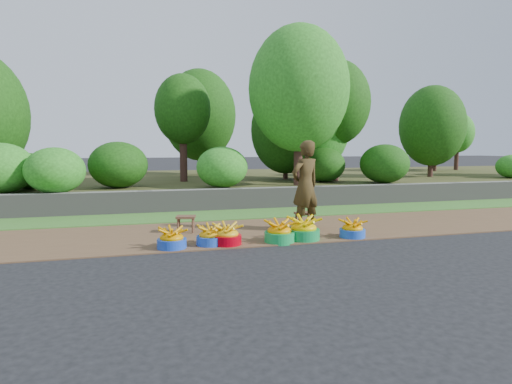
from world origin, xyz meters
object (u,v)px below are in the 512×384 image
object	(u,v)px
basin_d	(279,233)
basin_e	(304,230)
basin_f	(352,230)
basin_b	(210,237)
stool_left	(186,219)
vendor_woman	(305,186)
stool_right	(304,215)
basin_a	(172,240)
basin_c	(227,236)

from	to	relation	value
basin_d	basin_e	xyz separation A→B (m)	(0.45, 0.06, 0.01)
basin_e	basin_f	distance (m)	0.90
basin_b	stool_left	xyz separation A→B (m)	(-0.27, 1.13, 0.11)
basin_b	vendor_woman	distance (m)	2.20
basin_e	stool_right	xyz separation A→B (m)	(0.41, 1.03, 0.07)
basin_a	stool_right	bearing A→B (deg)	21.96
basin_d	stool_left	bearing A→B (deg)	139.66
basin_e	basin_b	bearing A→B (deg)	179.07
basin_d	stool_left	world-z (taller)	basin_d
basin_b	basin_d	distance (m)	1.16
basin_a	basin_d	distance (m)	1.78
basin_f	vendor_woman	bearing A→B (deg)	123.91
basin_d	vendor_woman	xyz separation A→B (m)	(0.79, 0.83, 0.70)
basin_a	basin_d	size ratio (longest dim) A/B	0.90
basin_b	basin_c	bearing A→B (deg)	-9.63
basin_a	vendor_woman	bearing A→B (deg)	17.66
basin_d	basin_a	bearing A→B (deg)	179.51
basin_d	basin_f	world-z (taller)	basin_d
stool_left	vendor_woman	world-z (taller)	vendor_woman
basin_a	stool_right	distance (m)	2.85
stool_left	vendor_woman	xyz separation A→B (m)	(2.21, -0.38, 0.61)
basin_b	basin_d	size ratio (longest dim) A/B	0.89
basin_a	basin_e	world-z (taller)	basin_e
basin_c	basin_f	xyz separation A→B (m)	(2.24, -0.04, -0.01)
basin_a	basin_b	world-z (taller)	basin_a
basin_a	basin_f	bearing A→B (deg)	-0.32
stool_left	vendor_woman	distance (m)	2.33
basin_f	basin_a	bearing A→B (deg)	179.68
basin_e	vendor_woman	bearing A→B (deg)	66.65
stool_left	basin_e	bearing A→B (deg)	-31.55
basin_b	basin_d	bearing A→B (deg)	-4.08
basin_e	stool_left	xyz separation A→B (m)	(-1.88, 1.15, 0.08)
basin_b	stool_right	xyz separation A→B (m)	(2.02, 1.00, 0.11)
basin_b	basin_e	bearing A→B (deg)	-0.93
stool_right	basin_f	bearing A→B (deg)	-66.10
basin_d	basin_f	size ratio (longest dim) A/B	1.13
basin_c	basin_f	world-z (taller)	basin_c
basin_d	stool_right	xyz separation A→B (m)	(0.87, 1.08, 0.09)
stool_right	basin_d	bearing A→B (deg)	-128.78
basin_e	basin_d	bearing A→B (deg)	-172.95
basin_f	stool_right	distance (m)	1.19
basin_c	stool_left	distance (m)	1.29
basin_d	stool_left	distance (m)	1.87
basin_b	basin_c	distance (m)	0.27
basin_d	basin_e	world-z (taller)	basin_e
basin_b	basin_f	distance (m)	2.51
stool_right	vendor_woman	distance (m)	0.67
vendor_woman	basin_f	bearing A→B (deg)	104.06
basin_e	vendor_woman	xyz separation A→B (m)	(0.33, 0.78, 0.69)
basin_c	vendor_woman	distance (m)	1.99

